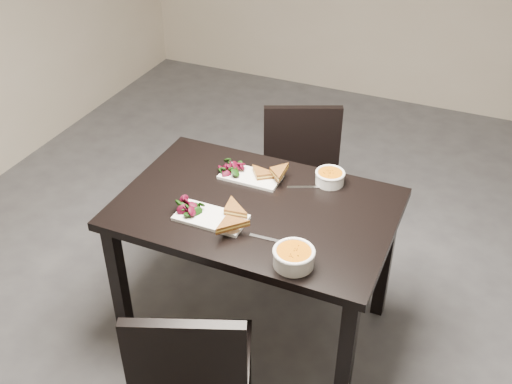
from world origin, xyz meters
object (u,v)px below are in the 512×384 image
Objects in this scene: plate_far at (251,177)px; chair_far at (302,176)px; chair_near at (193,370)px; table at (256,223)px; soup_bowl_far at (330,177)px; soup_bowl_near at (294,256)px; plate_near at (211,218)px.

chair_far is at bearing 79.69° from plate_far.
chair_near is 3.02× the size of plate_far.
chair_far is (-0.02, 0.68, -0.17)m from table.
soup_bowl_far is (0.24, 0.29, 0.13)m from table.
soup_bowl_near reaches higher than plate_far.
chair_near is 0.57m from soup_bowl_near.
chair_far is 6.19× the size of soup_bowl_far.
soup_bowl_near is at bearing -85.70° from soup_bowl_far.
plate_far is (0.03, 0.36, -0.00)m from plate_near.
table is 0.73m from chair_near.
chair_far is 0.55m from soup_bowl_far.
soup_bowl_near is 1.20× the size of soup_bowl_far.
soup_bowl_far is at bearing 16.85° from plate_far.
plate_far is (-0.16, 0.90, 0.27)m from chair_near.
plate_far reaches higher than table.
soup_bowl_far is at bearing 94.30° from soup_bowl_near.
chair_far is 5.17× the size of soup_bowl_near.
soup_bowl_near reaches higher than plate_near.
chair_near is 5.17× the size of soup_bowl_near.
chair_near reaches higher than plate_far.
table is at bearing -59.84° from plate_far.
plate_near is (-0.13, -0.17, 0.11)m from table.
plate_near reaches higher than plate_far.
soup_bowl_near reaches higher than table.
chair_near is at bearing -100.75° from soup_bowl_far.
chair_far is at bearing 124.13° from soup_bowl_far.
table is 0.70m from chair_far.
soup_bowl_far reaches higher than plate_far.
chair_near is 1.07m from soup_bowl_far.
plate_near is at bearing 162.83° from soup_bowl_near.
plate_near is (-0.19, 0.54, 0.27)m from chair_near.
table is 0.24m from plate_far.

